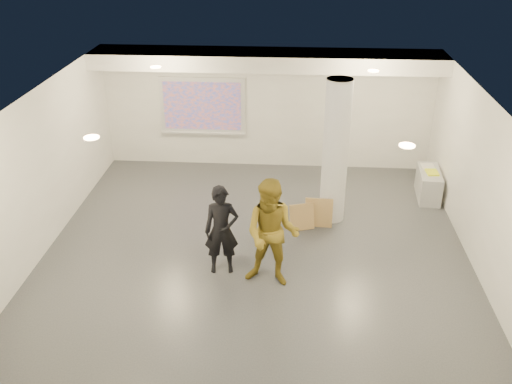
# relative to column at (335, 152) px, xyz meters

# --- Properties ---
(floor) EXTENTS (8.00, 9.00, 0.01)m
(floor) POSITION_rel_column_xyz_m (-1.50, -1.80, -1.50)
(floor) COLOR #383B3F
(floor) RESTS_ON ground
(ceiling) EXTENTS (8.00, 9.00, 0.01)m
(ceiling) POSITION_rel_column_xyz_m (-1.50, -1.80, 1.50)
(ceiling) COLOR white
(ceiling) RESTS_ON floor
(wall_back) EXTENTS (8.00, 0.01, 3.00)m
(wall_back) POSITION_rel_column_xyz_m (-1.50, 2.70, 0.00)
(wall_back) COLOR silver
(wall_back) RESTS_ON floor
(wall_front) EXTENTS (8.00, 0.01, 3.00)m
(wall_front) POSITION_rel_column_xyz_m (-1.50, -6.30, 0.00)
(wall_front) COLOR silver
(wall_front) RESTS_ON floor
(wall_left) EXTENTS (0.01, 9.00, 3.00)m
(wall_left) POSITION_rel_column_xyz_m (-5.50, -1.80, 0.00)
(wall_left) COLOR silver
(wall_left) RESTS_ON floor
(wall_right) EXTENTS (0.01, 9.00, 3.00)m
(wall_right) POSITION_rel_column_xyz_m (2.50, -1.80, 0.00)
(wall_right) COLOR silver
(wall_right) RESTS_ON floor
(soffit_band) EXTENTS (8.00, 1.10, 0.36)m
(soffit_band) POSITION_rel_column_xyz_m (-1.50, 2.15, 1.32)
(soffit_band) COLOR silver
(soffit_band) RESTS_ON ceiling
(downlight_nw) EXTENTS (0.22, 0.22, 0.02)m
(downlight_nw) POSITION_rel_column_xyz_m (-3.70, 0.70, 1.48)
(downlight_nw) COLOR #FFBE7F
(downlight_nw) RESTS_ON ceiling
(downlight_ne) EXTENTS (0.22, 0.22, 0.02)m
(downlight_ne) POSITION_rel_column_xyz_m (0.70, 0.70, 1.48)
(downlight_ne) COLOR #FFBE7F
(downlight_ne) RESTS_ON ceiling
(downlight_sw) EXTENTS (0.22, 0.22, 0.02)m
(downlight_sw) POSITION_rel_column_xyz_m (-3.70, -3.30, 1.48)
(downlight_sw) COLOR #FFBE7F
(downlight_sw) RESTS_ON ceiling
(downlight_se) EXTENTS (0.22, 0.22, 0.02)m
(downlight_se) POSITION_rel_column_xyz_m (0.70, -3.30, 1.48)
(downlight_se) COLOR #FFBE7F
(downlight_se) RESTS_ON ceiling
(column) EXTENTS (0.52, 0.52, 3.00)m
(column) POSITION_rel_column_xyz_m (0.00, 0.00, 0.00)
(column) COLOR silver
(column) RESTS_ON floor
(projection_screen) EXTENTS (2.10, 0.13, 1.42)m
(projection_screen) POSITION_rel_column_xyz_m (-3.10, 2.65, 0.03)
(projection_screen) COLOR silver
(projection_screen) RESTS_ON wall_back
(credenza) EXTENTS (0.53, 1.12, 0.64)m
(credenza) POSITION_rel_column_xyz_m (2.22, 1.12, -1.18)
(credenza) COLOR #A0A2A5
(credenza) RESTS_ON floor
(papers_stack) EXTENTS (0.29, 0.37, 0.02)m
(papers_stack) POSITION_rel_column_xyz_m (2.21, 1.35, -0.85)
(papers_stack) COLOR white
(papers_stack) RESTS_ON credenza
(postit_pad) EXTENTS (0.26, 0.35, 0.03)m
(postit_pad) POSITION_rel_column_xyz_m (2.23, 1.03, -0.84)
(postit_pad) COLOR #EEFE20
(postit_pad) RESTS_ON credenza
(cardboard_back) EXTENTS (0.57, 0.16, 0.62)m
(cardboard_back) POSITION_rel_column_xyz_m (-0.29, -0.37, -1.19)
(cardboard_back) COLOR #997946
(cardboard_back) RESTS_ON floor
(cardboard_front) EXTENTS (0.53, 0.31, 0.55)m
(cardboard_front) POSITION_rel_column_xyz_m (-0.63, -0.52, -1.22)
(cardboard_front) COLOR #997946
(cardboard_front) RESTS_ON floor
(woman) EXTENTS (0.65, 0.47, 1.66)m
(woman) POSITION_rel_column_xyz_m (-2.06, -2.10, -0.67)
(woman) COLOR black
(woman) RESTS_ON floor
(man) EXTENTS (1.07, 0.90, 1.96)m
(man) POSITION_rel_column_xyz_m (-1.16, -2.41, -0.52)
(man) COLOR olive
(man) RESTS_ON floor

